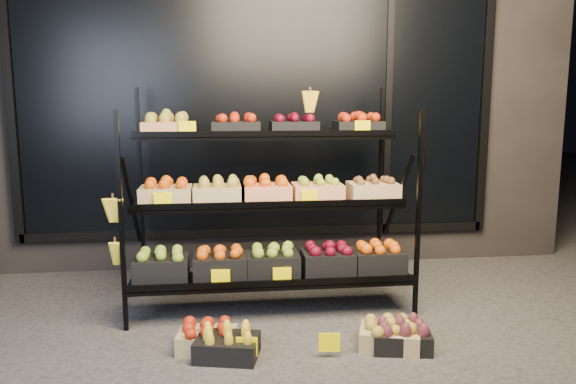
{
  "coord_description": "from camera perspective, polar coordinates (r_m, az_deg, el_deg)",
  "views": [
    {
      "loc": [
        -0.36,
        -3.57,
        1.56
      ],
      "look_at": [
        0.14,
        0.55,
        0.88
      ],
      "focal_mm": 35.0,
      "sensor_mm": 36.0,
      "label": 1
    }
  ],
  "objects": [
    {
      "name": "display_rack",
      "position": [
        4.26,
        -2.04,
        -1.13
      ],
      "size": [
        2.18,
        1.02,
        1.75
      ],
      "color": "black",
      "rests_on": "ground"
    },
    {
      "name": "floor_crate_left",
      "position": [
        3.69,
        -8.23,
        -14.33
      ],
      "size": [
        0.39,
        0.31,
        0.19
      ],
      "rotation": [
        0.0,
        0.0,
        -0.15
      ],
      "color": "tan",
      "rests_on": "ground"
    },
    {
      "name": "building",
      "position": [
        6.17,
        -3.62,
        11.08
      ],
      "size": [
        6.0,
        2.08,
        3.5
      ],
      "color": "#2D2826",
      "rests_on": "ground"
    },
    {
      "name": "floor_crate_midright",
      "position": [
        3.73,
        10.28,
        -14.03
      ],
      "size": [
        0.44,
        0.37,
        0.19
      ],
      "rotation": [
        0.0,
        0.0,
        -0.32
      ],
      "color": "tan",
      "rests_on": "ground"
    },
    {
      "name": "floor_crate_right",
      "position": [
        3.73,
        11.41,
        -14.11
      ],
      "size": [
        0.4,
        0.33,
        0.19
      ],
      "rotation": [
        0.0,
        0.0,
        -0.18
      ],
      "color": "black",
      "rests_on": "ground"
    },
    {
      "name": "floor_crate_midleft",
      "position": [
        3.57,
        -6.21,
        -15.05
      ],
      "size": [
        0.43,
        0.36,
        0.19
      ],
      "rotation": [
        0.0,
        0.0,
        -0.23
      ],
      "color": "black",
      "rests_on": "ground"
    },
    {
      "name": "tag_floor_a",
      "position": [
        3.51,
        -4.19,
        -15.99
      ],
      "size": [
        0.13,
        0.01,
        0.12
      ],
      "primitive_type": "cube",
      "color": "#FFEA00",
      "rests_on": "ground"
    },
    {
      "name": "ground",
      "position": [
        3.92,
        -1.07,
        -14.16
      ],
      "size": [
        24.0,
        24.0,
        0.0
      ],
      "primitive_type": "plane",
      "color": "#514F4C",
      "rests_on": "ground"
    },
    {
      "name": "tag_floor_b",
      "position": [
        3.57,
        4.23,
        -15.58
      ],
      "size": [
        0.13,
        0.01,
        0.12
      ],
      "primitive_type": "cube",
      "color": "#FFEA00",
      "rests_on": "ground"
    }
  ]
}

